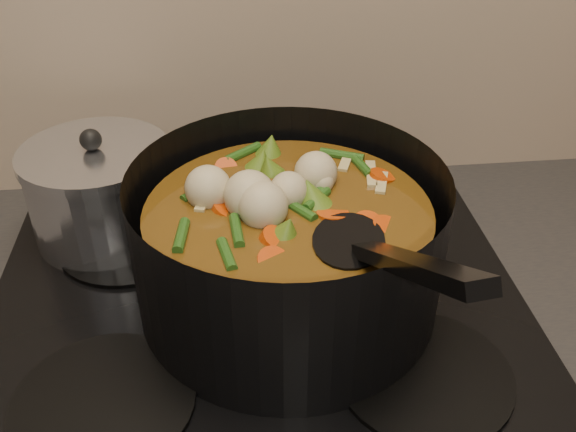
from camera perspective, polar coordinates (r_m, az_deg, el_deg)
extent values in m
cube|color=black|center=(0.78, -2.57, -10.11)|extent=(2.64, 0.64, 0.05)
cube|color=black|center=(0.76, -2.64, -8.22)|extent=(0.62, 0.54, 0.02)
cylinder|color=black|center=(0.67, -16.10, -15.56)|extent=(0.18, 0.18, 0.01)
cylinder|color=black|center=(0.69, 11.99, -13.61)|extent=(0.18, 0.18, 0.01)
cylinder|color=black|center=(0.86, -13.94, -2.31)|extent=(0.18, 0.18, 0.01)
cylinder|color=black|center=(0.87, 7.28, -1.01)|extent=(0.18, 0.18, 0.01)
cylinder|color=black|center=(0.70, 0.00, -2.35)|extent=(0.35, 0.35, 0.17)
cylinder|color=black|center=(0.75, 0.00, -7.15)|extent=(0.33, 0.33, 0.01)
cylinder|color=brown|center=(0.71, 0.00, -3.25)|extent=(0.31, 0.31, 0.12)
cylinder|color=#CC3D09|center=(0.68, 3.76, 0.61)|extent=(0.03, 0.04, 0.03)
cylinder|color=#CC3D09|center=(0.74, 3.60, 3.26)|extent=(0.05, 0.04, 0.03)
cylinder|color=#CC3D09|center=(0.78, -2.07, 5.04)|extent=(0.05, 0.05, 0.03)
cylinder|color=#CC3D09|center=(0.71, -4.55, 1.69)|extent=(0.04, 0.04, 0.03)
cylinder|color=#CC3D09|center=(0.66, -8.01, -1.39)|extent=(0.04, 0.04, 0.03)
cylinder|color=#CC3D09|center=(0.64, -1.33, -1.73)|extent=(0.05, 0.05, 0.03)
cylinder|color=#CC3D09|center=(0.62, 3.65, -3.22)|extent=(0.04, 0.04, 0.03)
cylinder|color=#CC3D09|center=(0.67, 9.77, -0.74)|extent=(0.04, 0.04, 0.03)
cylinder|color=#CC3D09|center=(0.71, 4.03, 2.09)|extent=(0.05, 0.05, 0.03)
cylinder|color=#CC3D09|center=(0.76, 0.50, 4.51)|extent=(0.04, 0.05, 0.03)
cylinder|color=#CC3D09|center=(0.71, -2.59, 1.83)|extent=(0.04, 0.03, 0.03)
cylinder|color=#CC3D09|center=(0.68, -6.80, 0.12)|extent=(0.04, 0.05, 0.03)
cylinder|color=#CC3D09|center=(0.61, -6.63, -4.49)|extent=(0.05, 0.05, 0.03)
sphere|color=#C8B58D|center=(0.68, 5.95, 1.79)|extent=(0.05, 0.05, 0.05)
sphere|color=#C8B58D|center=(0.73, -0.91, 4.43)|extent=(0.05, 0.05, 0.05)
sphere|color=#C8B58D|center=(0.66, -6.01, 0.72)|extent=(0.05, 0.05, 0.05)
sphere|color=#C8B58D|center=(0.61, 1.79, -2.00)|extent=(0.05, 0.05, 0.05)
sphere|color=#C8B58D|center=(0.69, 5.56, 2.48)|extent=(0.05, 0.05, 0.05)
cone|color=#4D701C|center=(0.60, 2.52, -3.86)|extent=(0.05, 0.05, 0.04)
cone|color=#4D701C|center=(0.71, 7.45, 2.43)|extent=(0.05, 0.05, 0.04)
cone|color=#4D701C|center=(0.75, -2.79, 4.79)|extent=(0.05, 0.05, 0.04)
cone|color=#4D701C|center=(0.65, -7.78, -0.99)|extent=(0.05, 0.05, 0.04)
cone|color=#4D701C|center=(0.61, 4.38, -3.37)|extent=(0.05, 0.05, 0.04)
cylinder|color=#285519|center=(0.71, 2.38, 2.73)|extent=(0.01, 0.04, 0.01)
cylinder|color=#285519|center=(0.77, -2.08, 5.47)|extent=(0.04, 0.04, 0.01)
cylinder|color=#285519|center=(0.72, -6.75, 2.76)|extent=(0.05, 0.02, 0.01)
cylinder|color=#285519|center=(0.66, -5.94, -0.45)|extent=(0.03, 0.05, 0.01)
cylinder|color=#285519|center=(0.64, -1.55, -1.56)|extent=(0.03, 0.05, 0.01)
cylinder|color=#285519|center=(0.60, 5.51, -4.51)|extent=(0.05, 0.02, 0.01)
cylinder|color=#285519|center=(0.67, 7.99, -0.05)|extent=(0.04, 0.04, 0.01)
cylinder|color=#285519|center=(0.71, 4.67, 2.81)|extent=(0.01, 0.05, 0.01)
cylinder|color=#285519|center=(0.72, 0.28, 3.12)|extent=(0.04, 0.04, 0.01)
cylinder|color=#285519|center=(0.75, -6.31, 4.31)|extent=(0.05, 0.02, 0.01)
cylinder|color=#285519|center=(0.68, -8.02, 0.55)|extent=(0.03, 0.05, 0.01)
cylinder|color=#285519|center=(0.63, -4.02, -2.07)|extent=(0.03, 0.04, 0.01)
cylinder|color=#285519|center=(0.63, 0.95, -1.66)|extent=(0.05, 0.02, 0.01)
cube|color=tan|center=(0.69, -6.79, 1.57)|extent=(0.05, 0.01, 0.00)
cube|color=tan|center=(0.61, -2.72, -3.25)|extent=(0.02, 0.05, 0.00)
cube|color=tan|center=(0.65, 6.51, -1.18)|extent=(0.05, 0.04, 0.00)
cube|color=tan|center=(0.73, 4.03, 3.67)|extent=(0.04, 0.04, 0.00)
cube|color=tan|center=(0.73, -4.53, 3.46)|extent=(0.03, 0.05, 0.00)
cube|color=tan|center=(0.64, -6.19, -1.54)|extent=(0.05, 0.02, 0.00)
ellipsoid|color=black|center=(0.63, 5.40, -2.32)|extent=(0.09, 0.11, 0.01)
cube|color=black|center=(0.51, 10.89, -4.31)|extent=(0.05, 0.20, 0.12)
cylinder|color=silver|center=(0.86, -16.22, 1.61)|extent=(0.18, 0.18, 0.11)
cylinder|color=silver|center=(0.83, -16.91, 5.27)|extent=(0.19, 0.19, 0.01)
sphere|color=black|center=(0.82, -17.14, 6.50)|extent=(0.03, 0.03, 0.03)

